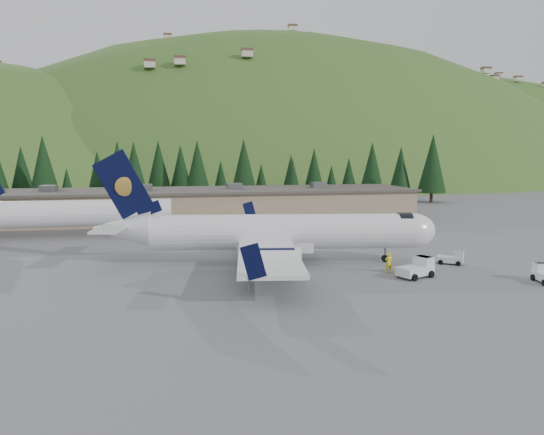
{
  "coord_description": "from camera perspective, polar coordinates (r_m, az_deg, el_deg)",
  "views": [
    {
      "loc": [
        -12.02,
        -52.25,
        11.28
      ],
      "look_at": [
        0.0,
        6.0,
        4.0
      ],
      "focal_mm": 35.0,
      "sensor_mm": 36.0,
      "label": 1
    }
  ],
  "objects": [
    {
      "name": "ground",
      "position": [
        54.78,
        1.27,
        -4.9
      ],
      "size": [
        600.0,
        600.0,
        0.0
      ],
      "primitive_type": "plane",
      "color": "#59595E"
    },
    {
      "name": "airliner",
      "position": [
        54.17,
        0.2,
        -1.7
      ],
      "size": [
        35.09,
        33.07,
        11.65
      ],
      "rotation": [
        0.0,
        0.0,
        -0.15
      ],
      "color": "white",
      "rests_on": "ground"
    },
    {
      "name": "second_airliner",
      "position": [
        75.78,
        -21.4,
        0.47
      ],
      "size": [
        27.5,
        11.0,
        10.05
      ],
      "color": "white",
      "rests_on": "ground"
    },
    {
      "name": "baggage_tug_a",
      "position": [
        50.34,
        15.39,
        -5.27
      ],
      "size": [
        3.81,
        3.05,
        1.82
      ],
      "rotation": [
        0.0,
        0.0,
        0.41
      ],
      "color": "silver",
      "rests_on": "ground"
    },
    {
      "name": "baggage_tug_b",
      "position": [
        57.1,
        18.86,
        -4.17
      ],
      "size": [
        2.81,
        2.54,
        1.36
      ],
      "rotation": [
        0.0,
        0.0,
        -0.63
      ],
      "color": "silver",
      "rests_on": "ground"
    },
    {
      "name": "terminal_building",
      "position": [
        90.93,
        -7.19,
        1.46
      ],
      "size": [
        71.0,
        17.0,
        6.1
      ],
      "color": "#90775C",
      "rests_on": "ground"
    },
    {
      "name": "ramp_worker",
      "position": [
        51.44,
        12.45,
        -4.75
      ],
      "size": [
        0.73,
        0.51,
        1.93
      ],
      "primitive_type": "imported",
      "rotation": [
        0.0,
        0.0,
        3.08
      ],
      "color": "yellow",
      "rests_on": "ground"
    },
    {
      "name": "tree_line",
      "position": [
        112.8,
        -10.11,
        4.97
      ],
      "size": [
        113.7,
        18.78,
        14.35
      ],
      "color": "black",
      "rests_on": "ground"
    },
    {
      "name": "hills",
      "position": [
        283.77,
        2.39,
        -12.39
      ],
      "size": [
        614.0,
        330.0,
        300.0
      ],
      "color": "#316320",
      "rests_on": "ground"
    }
  ]
}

